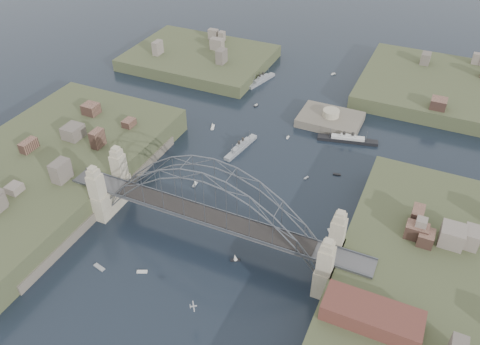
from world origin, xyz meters
name	(u,v)px	position (x,y,z in m)	size (l,w,h in m)	color
ground	(212,240)	(0.00, 0.00, 0.00)	(500.00, 500.00, 0.00)	black
bridge	(210,205)	(0.00, 0.00, 12.32)	(84.00, 13.80, 24.60)	#4C4C4E
shore_west	(43,178)	(-57.32, 0.00, 1.97)	(50.50, 90.00, 12.00)	#3C4327
shore_east	(439,310)	(57.32, 0.00, 1.97)	(50.50, 90.00, 12.00)	#3C4327
headland_nw	(200,62)	(-55.00, 95.00, 0.50)	(60.00, 45.00, 9.00)	#3C4327
headland_ne	(452,94)	(50.00, 110.00, 0.75)	(70.00, 55.00, 9.50)	#3C4327
fort_island	(330,124)	(12.00, 70.00, -0.34)	(22.00, 16.00, 9.40)	#5A5346
wharf_shed	(372,315)	(44.00, -14.00, 10.00)	(20.00, 8.00, 4.00)	#592D26
naval_cruiser_near	(241,147)	(-10.53, 41.80, 0.79)	(4.88, 17.01, 5.06)	gray
naval_cruiser_far	(261,80)	(-22.98, 89.51, 0.85)	(6.37, 16.12, 5.44)	gray
ocean_liner	(348,139)	(20.80, 61.04, 0.77)	(20.44, 7.26, 4.99)	black
aeroplane	(193,306)	(8.19, -24.51, 5.80)	(1.92, 2.50, 0.43)	#A0A2A6
small_boat_a	(195,183)	(-15.25, 18.41, 0.81)	(1.15, 2.75, 2.38)	silver
small_boat_b	(306,178)	(14.48, 35.62, 0.15)	(1.23, 1.89, 0.45)	silver
small_boat_c	(142,272)	(-10.61, -17.10, 0.15)	(2.72, 1.85, 0.45)	silver
small_boat_d	(337,174)	(22.58, 41.28, 0.15)	(2.52, 1.18, 0.45)	silver
small_boat_e	(213,126)	(-25.19, 49.61, 0.70)	(2.13, 3.48, 2.38)	silver
small_boat_f	(288,137)	(1.50, 54.50, 0.29)	(0.64, 1.76, 1.43)	silver
small_boat_h	(256,106)	(-17.13, 70.23, 0.29)	(1.23, 2.25, 1.43)	silver
small_boat_i	(330,232)	(27.80, 15.76, 0.15)	(1.97, 2.48, 0.45)	silver
small_boat_j	(99,267)	(-21.14, -20.37, 0.15)	(3.43, 1.78, 0.45)	silver
small_boat_k	(333,74)	(2.37, 108.70, 0.29)	(1.93, 2.10, 1.43)	silver
small_boat_l	(159,140)	(-38.31, 34.73, 0.15)	(2.56, 2.73, 0.45)	silver
small_boat_m	(235,258)	(8.72, -4.05, 0.86)	(2.50, 1.80, 2.38)	silver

